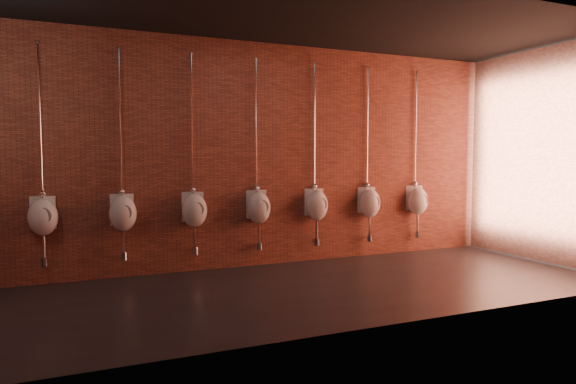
% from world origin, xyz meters
% --- Properties ---
extents(ground, '(8.50, 8.50, 0.00)m').
position_xyz_m(ground, '(0.00, 0.00, 0.00)').
color(ground, black).
rests_on(ground, ground).
extents(room_shell, '(8.54, 3.04, 3.22)m').
position_xyz_m(room_shell, '(0.00, 0.00, 2.01)').
color(room_shell, black).
rests_on(room_shell, ground).
extents(urinal_0, '(0.39, 0.35, 2.71)m').
position_xyz_m(urinal_0, '(-2.57, 1.38, 0.87)').
color(urinal_0, white).
rests_on(urinal_0, ground).
extents(urinal_1, '(0.39, 0.35, 2.71)m').
position_xyz_m(urinal_1, '(-1.64, 1.38, 0.87)').
color(urinal_1, white).
rests_on(urinal_1, ground).
extents(urinal_2, '(0.39, 0.35, 2.71)m').
position_xyz_m(urinal_2, '(-0.72, 1.38, 0.87)').
color(urinal_2, white).
rests_on(urinal_2, ground).
extents(urinal_3, '(0.39, 0.35, 2.71)m').
position_xyz_m(urinal_3, '(0.21, 1.38, 0.87)').
color(urinal_3, white).
rests_on(urinal_3, ground).
extents(urinal_4, '(0.39, 0.35, 2.71)m').
position_xyz_m(urinal_4, '(1.13, 1.38, 0.87)').
color(urinal_4, white).
rests_on(urinal_4, ground).
extents(urinal_5, '(0.39, 0.35, 2.71)m').
position_xyz_m(urinal_5, '(2.06, 1.38, 0.87)').
color(urinal_5, white).
rests_on(urinal_5, ground).
extents(urinal_6, '(0.39, 0.35, 2.71)m').
position_xyz_m(urinal_6, '(2.98, 1.38, 0.87)').
color(urinal_6, white).
rests_on(urinal_6, ground).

